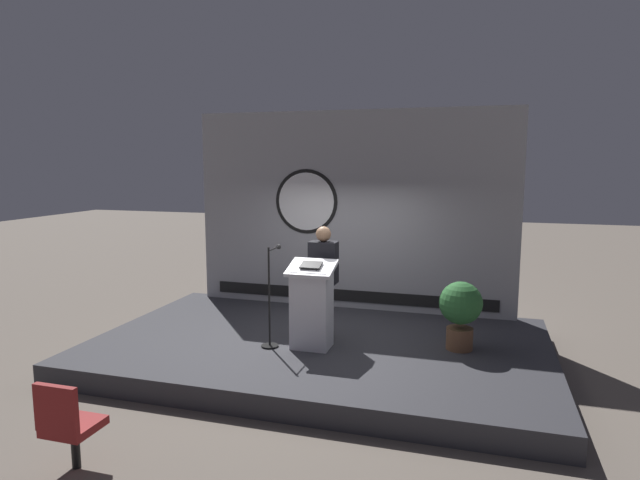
{
  "coord_description": "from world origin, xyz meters",
  "views": [
    {
      "loc": [
        2.17,
        -7.25,
        2.85
      ],
      "look_at": [
        -0.02,
        0.05,
        1.75
      ],
      "focal_mm": 30.49,
      "sensor_mm": 36.0,
      "label": 1
    }
  ],
  "objects_px": {
    "podium": "(312,306)",
    "potted_plant": "(461,309)",
    "microphone_stand": "(271,312)",
    "speaker_person": "(323,281)",
    "audience_chair_left": "(67,422)"
  },
  "relations": [
    {
      "from": "podium",
      "to": "potted_plant",
      "type": "xyz_separation_m",
      "value": [
        1.96,
        0.51,
        -0.02
      ]
    },
    {
      "from": "microphone_stand",
      "to": "potted_plant",
      "type": "distance_m",
      "value": 2.6
    },
    {
      "from": "speaker_person",
      "to": "audience_chair_left",
      "type": "bearing_deg",
      "value": -111.36
    },
    {
      "from": "speaker_person",
      "to": "potted_plant",
      "type": "relative_size",
      "value": 1.73
    },
    {
      "from": "podium",
      "to": "potted_plant",
      "type": "bearing_deg",
      "value": 14.49
    },
    {
      "from": "speaker_person",
      "to": "potted_plant",
      "type": "xyz_separation_m",
      "value": [
        1.93,
        0.03,
        -0.27
      ]
    },
    {
      "from": "speaker_person",
      "to": "audience_chair_left",
      "type": "xyz_separation_m",
      "value": [
        -1.4,
        -3.57,
        -0.64
      ]
    },
    {
      "from": "microphone_stand",
      "to": "audience_chair_left",
      "type": "bearing_deg",
      "value": -105.05
    },
    {
      "from": "podium",
      "to": "potted_plant",
      "type": "relative_size",
      "value": 1.29
    },
    {
      "from": "audience_chair_left",
      "to": "speaker_person",
      "type": "bearing_deg",
      "value": 68.64
    },
    {
      "from": "potted_plant",
      "to": "audience_chair_left",
      "type": "height_order",
      "value": "potted_plant"
    },
    {
      "from": "podium",
      "to": "microphone_stand",
      "type": "bearing_deg",
      "value": -170.32
    },
    {
      "from": "audience_chair_left",
      "to": "microphone_stand",
      "type": "bearing_deg",
      "value": 74.95
    },
    {
      "from": "speaker_person",
      "to": "potted_plant",
      "type": "distance_m",
      "value": 1.95
    },
    {
      "from": "podium",
      "to": "speaker_person",
      "type": "distance_m",
      "value": 0.54
    }
  ]
}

